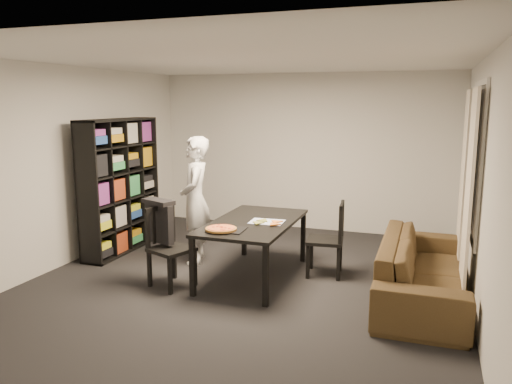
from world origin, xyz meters
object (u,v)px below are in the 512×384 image
(person, at_px, (195,200))
(sofa, at_px, (423,269))
(baking_tray, at_px, (227,230))
(dining_table, at_px, (253,226))
(chair_right, at_px, (332,234))
(pepperoni_pizza, at_px, (221,229))
(bookshelf, at_px, (120,186))
(chair_left, at_px, (166,241))

(person, bearing_deg, sofa, 60.15)
(person, height_order, sofa, person)
(person, distance_m, baking_tray, 1.16)
(dining_table, xyz_separation_m, baking_tray, (-0.13, -0.51, 0.07))
(chair_right, height_order, person, person)
(baking_tray, distance_m, pepperoni_pizza, 0.08)
(dining_table, height_order, baking_tray, baking_tray)
(baking_tray, bearing_deg, bookshelf, 155.02)
(pepperoni_pizza, relative_size, sofa, 0.15)
(dining_table, bearing_deg, pepperoni_pizza, -107.39)
(sofa, bearing_deg, bookshelf, 83.67)
(pepperoni_pizza, bearing_deg, bookshelf, 153.11)
(dining_table, relative_size, sofa, 0.74)
(chair_right, relative_size, baking_tray, 2.32)
(sofa, bearing_deg, chair_left, 101.00)
(bookshelf, xyz_separation_m, person, (1.25, -0.12, -0.10))
(person, bearing_deg, baking_tray, 20.66)
(chair_left, distance_m, person, 0.95)
(chair_left, height_order, person, person)
(person, distance_m, sofa, 2.98)
(pepperoni_pizza, bearing_deg, chair_left, -179.94)
(dining_table, relative_size, chair_right, 1.84)
(bookshelf, bearing_deg, sofa, -6.33)
(sofa, bearing_deg, pepperoni_pizza, 104.39)
(dining_table, relative_size, person, 1.01)
(bookshelf, distance_m, pepperoni_pizza, 2.26)
(person, height_order, baking_tray, person)
(pepperoni_pizza, height_order, sofa, pepperoni_pizza)
(person, xyz_separation_m, pepperoni_pizza, (0.76, -0.90, -0.11))
(person, xyz_separation_m, sofa, (2.91, -0.34, -0.51))
(chair_right, height_order, sofa, chair_right)
(sofa, bearing_deg, chair_right, 69.68)
(sofa, bearing_deg, dining_table, 89.53)
(dining_table, height_order, pepperoni_pizza, pepperoni_pizza)
(baking_tray, relative_size, pepperoni_pizza, 1.14)
(chair_left, relative_size, pepperoni_pizza, 2.67)
(chair_left, relative_size, baking_tray, 2.34)
(bookshelf, bearing_deg, baking_tray, -24.98)
(bookshelf, bearing_deg, pepperoni_pizza, -26.89)
(dining_table, relative_size, pepperoni_pizza, 4.87)
(chair_right, distance_m, person, 1.86)
(bookshelf, bearing_deg, dining_table, -11.54)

